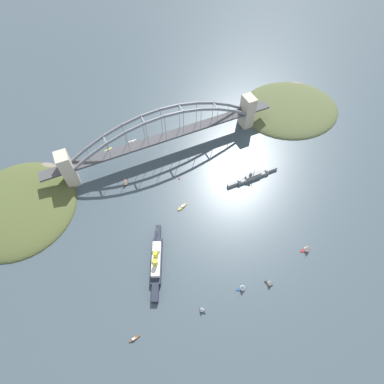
{
  "coord_description": "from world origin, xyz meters",
  "views": [
    {
      "loc": [
        80.05,
        251.04,
        272.8
      ],
      "look_at": [
        0.0,
        80.22,
        8.0
      ],
      "focal_mm": 26.61,
      "sensor_mm": 36.0,
      "label": 1
    }
  ],
  "objects_px": {
    "seaplane_second_in_formation": "(133,142)",
    "small_boat_4": "(182,207)",
    "ocean_liner": "(157,261)",
    "channel_marker_buoy": "(179,178)",
    "seaplane_taxiing_near_bridge": "(109,150)",
    "small_boat_5": "(134,339)",
    "harbor_arch_bridge": "(165,136)",
    "naval_cruiser": "(252,177)",
    "small_boat_1": "(308,248)",
    "small_boat_2": "(243,287)",
    "small_boat_0": "(270,282)",
    "small_boat_6": "(202,309)",
    "small_boat_3": "(125,181)"
  },
  "relations": [
    {
      "from": "small_boat_3",
      "to": "small_boat_6",
      "type": "distance_m",
      "value": 169.28
    },
    {
      "from": "small_boat_1",
      "to": "channel_marker_buoy",
      "type": "distance_m",
      "value": 162.64
    },
    {
      "from": "ocean_liner",
      "to": "small_boat_6",
      "type": "bearing_deg",
      "value": 109.09
    },
    {
      "from": "harbor_arch_bridge",
      "to": "small_boat_5",
      "type": "relative_size",
      "value": 30.54
    },
    {
      "from": "seaplane_second_in_formation",
      "to": "small_boat_2",
      "type": "xyz_separation_m",
      "value": [
        -33.2,
        229.6,
        2.71
      ]
    },
    {
      "from": "small_boat_5",
      "to": "small_boat_3",
      "type": "bearing_deg",
      "value": -104.95
    },
    {
      "from": "harbor_arch_bridge",
      "to": "naval_cruiser",
      "type": "distance_m",
      "value": 118.99
    },
    {
      "from": "harbor_arch_bridge",
      "to": "seaplane_second_in_formation",
      "type": "height_order",
      "value": "harbor_arch_bridge"
    },
    {
      "from": "harbor_arch_bridge",
      "to": "seaplane_second_in_formation",
      "type": "bearing_deg",
      "value": -42.58
    },
    {
      "from": "naval_cruiser",
      "to": "small_boat_5",
      "type": "relative_size",
      "value": 7.0
    },
    {
      "from": "seaplane_taxiing_near_bridge",
      "to": "channel_marker_buoy",
      "type": "xyz_separation_m",
      "value": [
        -65.1,
        81.22,
        -0.92
      ]
    },
    {
      "from": "small_boat_6",
      "to": "small_boat_2",
      "type": "bearing_deg",
      "value": -178.25
    },
    {
      "from": "naval_cruiser",
      "to": "small_boat_4",
      "type": "distance_m",
      "value": 94.42
    },
    {
      "from": "harbor_arch_bridge",
      "to": "small_boat_2",
      "type": "relative_size",
      "value": 29.27
    },
    {
      "from": "small_boat_1",
      "to": "small_boat_5",
      "type": "height_order",
      "value": "small_boat_1"
    },
    {
      "from": "seaplane_taxiing_near_bridge",
      "to": "channel_marker_buoy",
      "type": "distance_m",
      "value": 104.09
    },
    {
      "from": "small_boat_1",
      "to": "naval_cruiser",
      "type": "bearing_deg",
      "value": -89.91
    },
    {
      "from": "seaplane_second_in_formation",
      "to": "small_boat_4",
      "type": "bearing_deg",
      "value": 98.69
    },
    {
      "from": "channel_marker_buoy",
      "to": "seaplane_taxiing_near_bridge",
      "type": "bearing_deg",
      "value": -51.29
    },
    {
      "from": "naval_cruiser",
      "to": "ocean_liner",
      "type": "bearing_deg",
      "value": 19.76
    },
    {
      "from": "small_boat_1",
      "to": "channel_marker_buoy",
      "type": "height_order",
      "value": "small_boat_1"
    },
    {
      "from": "small_boat_5",
      "to": "small_boat_0",
      "type": "bearing_deg",
      "value": 175.79
    },
    {
      "from": "seaplane_second_in_formation",
      "to": "small_boat_5",
      "type": "distance_m",
      "value": 238.61
    },
    {
      "from": "ocean_liner",
      "to": "small_boat_3",
      "type": "xyz_separation_m",
      "value": [
        -1.61,
        -108.68,
        0.07
      ]
    },
    {
      "from": "ocean_liner",
      "to": "small_boat_0",
      "type": "xyz_separation_m",
      "value": [
        -89.82,
        65.41,
        -1.17
      ]
    },
    {
      "from": "harbor_arch_bridge",
      "to": "small_boat_5",
      "type": "bearing_deg",
      "value": 60.88
    },
    {
      "from": "harbor_arch_bridge",
      "to": "small_boat_0",
      "type": "bearing_deg",
      "value": 96.59
    },
    {
      "from": "small_boat_4",
      "to": "channel_marker_buoy",
      "type": "bearing_deg",
      "value": -108.73
    },
    {
      "from": "harbor_arch_bridge",
      "to": "small_boat_4",
      "type": "distance_m",
      "value": 94.28
    },
    {
      "from": "ocean_liner",
      "to": "small_boat_2",
      "type": "distance_m",
      "value": 86.61
    },
    {
      "from": "small_boat_3",
      "to": "small_boat_4",
      "type": "relative_size",
      "value": 0.94
    },
    {
      "from": "ocean_liner",
      "to": "channel_marker_buoy",
      "type": "relative_size",
      "value": 27.06
    },
    {
      "from": "small_boat_6",
      "to": "harbor_arch_bridge",
      "type": "bearing_deg",
      "value": -102.93
    },
    {
      "from": "seaplane_second_in_formation",
      "to": "small_boat_1",
      "type": "relative_size",
      "value": 1.0
    },
    {
      "from": "ocean_liner",
      "to": "seaplane_taxiing_near_bridge",
      "type": "distance_m",
      "value": 169.67
    },
    {
      "from": "small_boat_5",
      "to": "harbor_arch_bridge",
      "type": "bearing_deg",
      "value": -119.12
    },
    {
      "from": "harbor_arch_bridge",
      "to": "small_boat_5",
      "type": "distance_m",
      "value": 224.2
    },
    {
      "from": "small_boat_1",
      "to": "small_boat_5",
      "type": "bearing_deg",
      "value": 1.01
    },
    {
      "from": "small_boat_3",
      "to": "channel_marker_buoy",
      "type": "distance_m",
      "value": 64.59
    },
    {
      "from": "small_boat_4",
      "to": "harbor_arch_bridge",
      "type": "bearing_deg",
      "value": -100.51
    },
    {
      "from": "seaplane_taxiing_near_bridge",
      "to": "small_boat_0",
      "type": "height_order",
      "value": "small_boat_0"
    },
    {
      "from": "naval_cruiser",
      "to": "small_boat_2",
      "type": "height_order",
      "value": "naval_cruiser"
    },
    {
      "from": "seaplane_taxiing_near_bridge",
      "to": "small_boat_5",
      "type": "height_order",
      "value": "seaplane_taxiing_near_bridge"
    },
    {
      "from": "small_boat_0",
      "to": "channel_marker_buoy",
      "type": "bearing_deg",
      "value": -80.02
    },
    {
      "from": "small_boat_4",
      "to": "small_boat_6",
      "type": "height_order",
      "value": "small_boat_6"
    },
    {
      "from": "ocean_liner",
      "to": "seaplane_taxiing_near_bridge",
      "type": "height_order",
      "value": "ocean_liner"
    },
    {
      "from": "naval_cruiser",
      "to": "seaplane_second_in_formation",
      "type": "height_order",
      "value": "naval_cruiser"
    },
    {
      "from": "small_boat_2",
      "to": "small_boat_5",
      "type": "bearing_deg",
      "value": -1.35
    },
    {
      "from": "channel_marker_buoy",
      "to": "ocean_liner",
      "type": "bearing_deg",
      "value": 54.62
    },
    {
      "from": "naval_cruiser",
      "to": "small_boat_0",
      "type": "bearing_deg",
      "value": 65.2
    }
  ]
}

